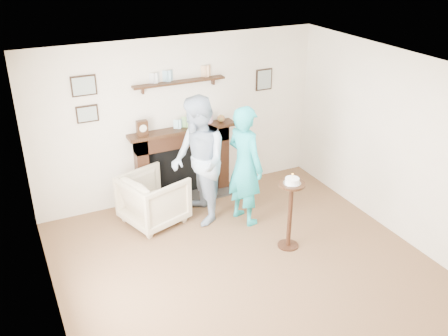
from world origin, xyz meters
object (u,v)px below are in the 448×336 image
Objects in this scene: woman at (244,219)px; armchair at (155,221)px; man at (200,218)px; pedestal_table at (291,202)px.

armchair is at bearing 52.63° from woman.
man is 1.71× the size of pedestal_table.
man is (0.62, -0.22, 0.00)m from armchair.
man is 0.65m from woman.
pedestal_table reaches higher than woman.
man reaches higher than woman.
woman is 1.12m from pedestal_table.
woman is (1.20, -0.51, 0.00)m from armchair.
man is 1.07× the size of woman.
woman is at bearing 67.05° from man.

